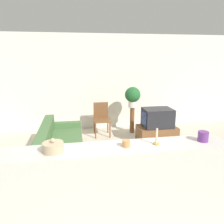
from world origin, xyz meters
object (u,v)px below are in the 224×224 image
potted_plant (133,96)px  decorative_bowl (53,147)px  couch (60,147)px  wooden_chair (101,117)px  television (157,118)px

potted_plant → decorative_bowl: (-1.80, -3.35, 0.07)m
decorative_bowl → couch: bearing=92.3°
couch → potted_plant: potted_plant is taller
couch → wooden_chair: wooden_chair is taller
television → decorative_bowl: decorative_bowl is taller
potted_plant → decorative_bowl: size_ratio=2.42×
wooden_chair → couch: bearing=-128.1°
potted_plant → decorative_bowl: bearing=-118.3°
couch → potted_plant: (1.89, 1.34, 0.79)m
couch → potted_plant: 2.44m
wooden_chair → decorative_bowl: (-0.94, -3.32, 0.63)m
decorative_bowl → wooden_chair: bearing=74.2°
television → potted_plant: potted_plant is taller
potted_plant → wooden_chair: bearing=-177.7°
wooden_chair → potted_plant: size_ratio=1.57×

